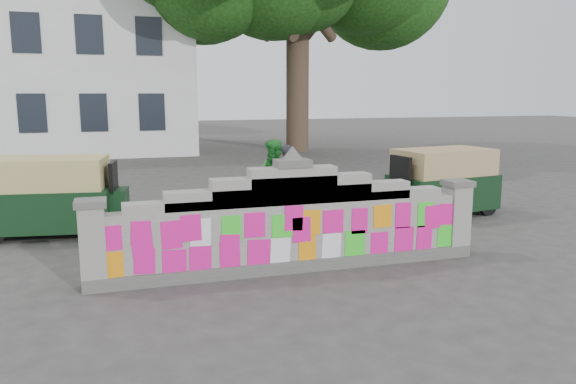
% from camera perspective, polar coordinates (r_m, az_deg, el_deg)
% --- Properties ---
extents(ground, '(100.00, 100.00, 0.00)m').
position_cam_1_polar(ground, '(9.17, 0.44, -7.92)').
color(ground, '#383533').
rests_on(ground, ground).
extents(parapet_wall, '(6.48, 0.44, 2.01)m').
position_cam_1_polar(parapet_wall, '(8.96, 0.46, -3.36)').
color(parapet_wall, '#4C4C49').
rests_on(parapet_wall, ground).
extents(building, '(16.00, 10.00, 8.90)m').
position_cam_1_polar(building, '(30.62, -25.94, 11.29)').
color(building, silver).
rests_on(building, ground).
extents(cyclist_bike, '(1.76, 1.00, 0.88)m').
position_cam_1_polar(cyclist_bike, '(12.14, 0.10, -1.29)').
color(cyclist_bike, black).
rests_on(cyclist_bike, ground).
extents(cyclist_rider, '(0.49, 0.62, 1.48)m').
position_cam_1_polar(cyclist_rider, '(12.09, 0.11, 0.12)').
color(cyclist_rider, black).
rests_on(cyclist_rider, ground).
extents(pedestrian, '(1.07, 1.11, 1.80)m').
position_cam_1_polar(pedestrian, '(12.56, -1.32, 1.23)').
color(pedestrian, '#268C2E').
rests_on(pedestrian, ground).
extents(rickshaw_left, '(2.90, 1.65, 1.57)m').
position_cam_1_polar(rickshaw_left, '(12.12, -22.79, -0.31)').
color(rickshaw_left, black).
rests_on(rickshaw_left, ground).
extents(rickshaw_right, '(2.87, 1.66, 1.55)m').
position_cam_1_polar(rickshaw_right, '(13.52, 15.24, 1.08)').
color(rickshaw_right, black).
rests_on(rickshaw_right, ground).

